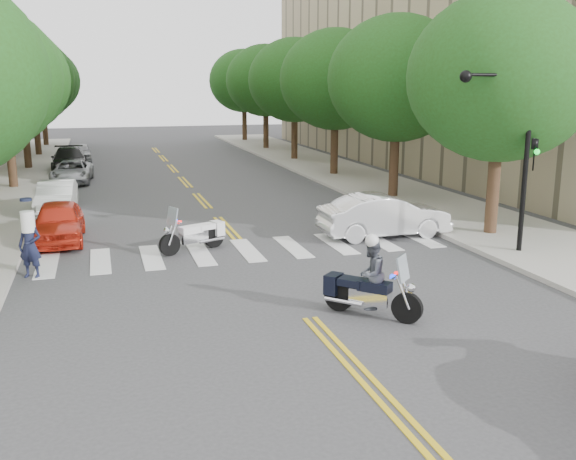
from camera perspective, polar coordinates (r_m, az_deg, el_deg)
name	(u,v)px	position (r m, az deg, el deg)	size (l,w,h in m)	color
ground	(310,318)	(15.12, 1.94, -7.84)	(140.00, 140.00, 0.00)	#38383A
sidewalk_right	(345,174)	(38.44, 5.08, 4.98)	(5.00, 60.00, 0.15)	#9E9991
tree_l_2	(4,79)	(35.67, -23.96, 12.16)	(6.40, 6.40, 8.45)	#382316
tree_l_3	(21,80)	(43.62, -22.66, 12.22)	(6.40, 6.40, 8.45)	#382316
tree_l_4	(32,80)	(51.59, -21.76, 12.25)	(6.40, 6.40, 8.45)	#382316
tree_l_5	(41,81)	(59.57, -21.11, 12.28)	(6.40, 6.40, 8.45)	#382316
tree_r_0	(501,77)	(23.52, 18.42, 12.76)	(6.40, 6.40, 8.45)	#382316
tree_r_1	(397,79)	(30.46, 9.67, 13.12)	(6.40, 6.40, 8.45)	#382316
tree_r_2	(335,80)	(37.82, 4.23, 13.19)	(6.40, 6.40, 8.45)	#382316
tree_r_3	(295,80)	(45.40, 0.59, 13.18)	(6.40, 6.40, 8.45)	#382316
tree_r_4	(266,81)	(53.10, -2.01, 13.13)	(6.40, 6.40, 8.45)	#382316
tree_r_5	(244,81)	(60.88, -3.94, 13.09)	(6.40, 6.40, 8.45)	#382316
traffic_signal_pole	(515,138)	(20.92, 19.50, 7.70)	(2.82, 0.42, 6.00)	black
motorcycle_police	(368,280)	(15.11, 7.16, -4.41)	(1.87, 1.96, 1.99)	black
motorcycle_parked	(198,234)	(21.17, -8.04, -0.37)	(2.27, 1.24, 1.54)	black
officer_standing	(30,246)	(19.34, -21.95, -1.32)	(0.67, 0.44, 1.83)	#161A33
convertible	(384,216)	(23.04, 8.56, 1.28)	(1.62, 4.65, 1.53)	white
parked_car_a	(58,222)	(23.43, -19.73, 0.68)	(1.65, 4.10, 1.40)	red
parked_car_b	(57,198)	(28.49, -19.88, 2.71)	(1.44, 4.14, 1.37)	white
parked_car_c	(72,172)	(37.24, -18.66, 4.92)	(2.02, 4.38, 1.22)	#939499
parked_car_d	(69,160)	(41.87, -18.86, 5.91)	(2.08, 5.12, 1.48)	black
parked_car_e	(80,152)	(47.66, -17.97, 6.59)	(1.46, 3.62, 1.23)	#9C9DA2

